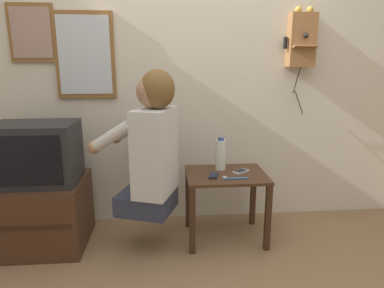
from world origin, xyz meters
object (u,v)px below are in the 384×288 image
object	(u,v)px
toothbrush	(234,178)
person	(152,145)
wall_phone_antique	(302,40)
water_bottle	(221,155)
framed_picture	(32,33)
cell_phone_spare	(241,171)
television	(36,153)
cell_phone_held	(213,176)
wall_mirror	(85,55)

from	to	relation	value
toothbrush	person	bearing A→B (deg)	88.42
wall_phone_antique	person	bearing A→B (deg)	-158.64
water_bottle	toothbrush	xyz separation A→B (m)	(0.06, -0.23, -0.11)
framed_picture	cell_phone_spare	bearing A→B (deg)	-12.98
framed_picture	water_bottle	world-z (taller)	framed_picture
cell_phone_spare	water_bottle	size ratio (longest dim) A/B	0.54
television	cell_phone_spare	size ratio (longest dim) A/B	4.15
person	water_bottle	xyz separation A→B (m)	(0.51, 0.23, -0.15)
cell_phone_held	water_bottle	xyz separation A→B (m)	(0.08, 0.16, 0.11)
wall_phone_antique	wall_mirror	distance (m)	1.68
toothbrush	cell_phone_held	bearing A→B (deg)	61.07
person	water_bottle	bearing A→B (deg)	-46.28
person	wall_mirror	bearing A→B (deg)	64.84
cell_phone_spare	person	bearing A→B (deg)	-114.43
wall_mirror	cell_phone_spare	distance (m)	1.48
wall_mirror	water_bottle	distance (m)	1.28
cell_phone_held	toothbrush	bearing A→B (deg)	-12.88
wall_mirror	cell_phone_spare	world-z (taller)	wall_mirror
wall_mirror	water_bottle	world-z (taller)	wall_mirror
television	framed_picture	world-z (taller)	framed_picture
wall_phone_antique	framed_picture	size ratio (longest dim) A/B	1.96
cell_phone_spare	wall_phone_antique	bearing A→B (deg)	83.64
wall_mirror	television	bearing A→B (deg)	-128.73
television	person	bearing A→B (deg)	-8.57
television	framed_picture	distance (m)	0.91
person	framed_picture	world-z (taller)	framed_picture
cell_phone_held	toothbrush	world-z (taller)	toothbrush
person	wall_phone_antique	world-z (taller)	wall_phone_antique
television	cell_phone_held	xyz separation A→B (m)	(1.24, -0.05, -0.18)
wall_mirror	toothbrush	distance (m)	1.45
television	water_bottle	world-z (taller)	television
wall_phone_antique	toothbrush	distance (m)	1.23
water_bottle	toothbrush	world-z (taller)	water_bottle
television	water_bottle	size ratio (longest dim) A/B	2.25
person	television	world-z (taller)	person
water_bottle	toothbrush	size ratio (longest dim) A/B	1.36
television	cell_phone_spare	world-z (taller)	television
toothbrush	cell_phone_spare	bearing A→B (deg)	-31.71
cell_phone_spare	toothbrush	bearing A→B (deg)	-67.42
wall_mirror	water_bottle	xyz separation A→B (m)	(1.01, -0.27, -0.73)
wall_mirror	toothbrush	xyz separation A→B (m)	(1.07, -0.50, -0.84)
wall_phone_antique	toothbrush	xyz separation A→B (m)	(-0.61, -0.46, -0.97)
wall_phone_antique	framed_picture	world-z (taller)	framed_picture
television	toothbrush	bearing A→B (deg)	-5.07
framed_picture	wall_mirror	xyz separation A→B (m)	(0.38, -0.00, -0.16)
framed_picture	cell_phone_held	world-z (taller)	framed_picture
wall_phone_antique	cell_phone_spare	xyz separation A→B (m)	(-0.52, -0.31, -0.97)
cell_phone_held	cell_phone_spare	bearing A→B (deg)	34.55
framed_picture	cell_phone_held	distance (m)	1.71
person	cell_phone_held	size ratio (longest dim) A/B	7.28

